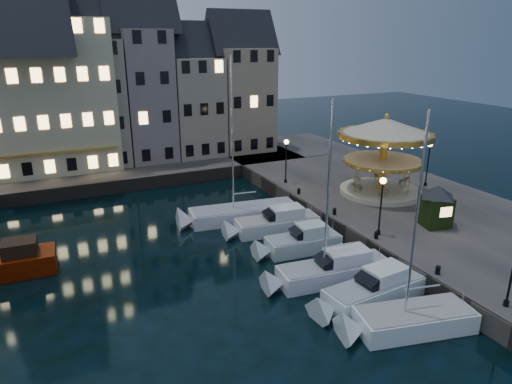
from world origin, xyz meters
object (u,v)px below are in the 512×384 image
streetlamp_b (382,198)px  motorboat_e (272,224)px  streetlamp_d (429,158)px  carousel (385,142)px  streetlamp_c (286,155)px  ticket_kiosk (437,199)px  bollard_b (376,234)px  motorboat_d (298,243)px  motorboat_f (237,214)px  bollard_c (335,211)px  motorboat_b (369,293)px  bollard_a (438,269)px  motorboat_c (328,271)px  bollard_d (299,191)px  motorboat_a (404,321)px

streetlamp_b → motorboat_e: 8.76m
streetlamp_d → carousel: size_ratio=0.51×
streetlamp_c → ticket_kiosk: size_ratio=1.20×
bollard_b → motorboat_d: 5.45m
streetlamp_b → carousel: carousel is taller
motorboat_d → motorboat_f: 7.41m
streetlamp_c → bollard_c: (-0.60, -9.00, -2.41)m
motorboat_b → motorboat_f: size_ratio=0.56×
streetlamp_d → bollard_c: streetlamp_d is taller
streetlamp_c → carousel: bearing=-47.2°
bollard_a → motorboat_b: bearing=167.8°
streetlamp_d → bollard_a: bearing=-132.5°
streetlamp_b → motorboat_c: bearing=-159.6°
carousel → streetlamp_d: bearing=-0.2°
bollard_d → streetlamp_c: bearing=80.3°
bollard_c → motorboat_c: bearing=-126.9°
streetlamp_c → motorboat_e: (-5.17, -7.29, -3.38)m
motorboat_a → ticket_kiosk: bearing=38.2°
streetlamp_b → bollard_c: streetlamp_b is taller
bollard_c → motorboat_f: motorboat_f is taller
motorboat_a → motorboat_f: 17.69m
carousel → motorboat_a: bearing=-125.8°
motorboat_a → bollard_b: bearing=60.6°
streetlamp_c → bollard_c: bearing=-93.8°
ticket_kiosk → motorboat_b: bearing=-154.0°
streetlamp_d → carousel: bearing=179.8°
motorboat_b → motorboat_a: bearing=-91.2°
ticket_kiosk → bollard_c: bearing=137.1°
bollard_d → motorboat_f: size_ratio=0.04×
bollard_c → motorboat_b: motorboat_b is taller
motorboat_a → carousel: motorboat_a is taller
motorboat_c → motorboat_d: motorboat_c is taller
bollard_b → carousel: carousel is taller
ticket_kiosk → motorboat_e: bearing=146.1°
motorboat_d → motorboat_e: 3.87m
bollard_a → ticket_kiosk: 7.90m
bollard_b → motorboat_a: 8.68m
motorboat_f → ticket_kiosk: bearing=-41.2°
streetlamp_b → carousel: (6.01, 7.02, 1.97)m
streetlamp_b → motorboat_d: 6.59m
streetlamp_c → bollard_d: streetlamp_c is taller
streetlamp_b → motorboat_c: (-5.51, -2.05, -3.34)m
motorboat_b → carousel: 17.08m
streetlamp_d → bollard_b: streetlamp_d is taller
streetlamp_c → carousel: carousel is taller
bollard_c → motorboat_c: motorboat_c is taller
bollard_b → ticket_kiosk: 5.63m
bollard_d → motorboat_a: bearing=-103.2°
bollard_d → motorboat_e: 6.01m
streetlamp_c → bollard_b: 14.22m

